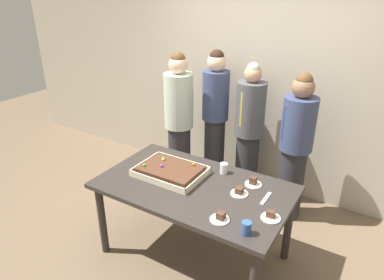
% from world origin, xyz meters
% --- Properties ---
extents(ground_plane, '(12.00, 12.00, 0.00)m').
position_xyz_m(ground_plane, '(0.00, 0.00, 0.00)').
color(ground_plane, brown).
extents(interior_back_panel, '(8.00, 0.12, 3.00)m').
position_xyz_m(interior_back_panel, '(0.00, 1.60, 1.50)').
color(interior_back_panel, '#B2A893').
rests_on(interior_back_panel, ground_plane).
extents(party_table, '(1.68, 0.98, 0.78)m').
position_xyz_m(party_table, '(0.00, 0.00, 0.69)').
color(party_table, '#2D2826').
rests_on(party_table, ground_plane).
extents(sheet_cake, '(0.61, 0.45, 0.10)m').
position_xyz_m(sheet_cake, '(-0.28, 0.05, 0.82)').
color(sheet_cake, beige).
rests_on(sheet_cake, party_table).
extents(plated_slice_near_left, '(0.15, 0.15, 0.06)m').
position_xyz_m(plated_slice_near_left, '(0.40, 0.08, 0.80)').
color(plated_slice_near_left, white).
rests_on(plated_slice_near_left, party_table).
extents(plated_slice_near_right, '(0.15, 0.15, 0.07)m').
position_xyz_m(plated_slice_near_right, '(0.44, 0.28, 0.80)').
color(plated_slice_near_right, white).
rests_on(plated_slice_near_right, party_table).
extents(plated_slice_far_left, '(0.15, 0.15, 0.06)m').
position_xyz_m(plated_slice_far_left, '(0.42, -0.32, 0.80)').
color(plated_slice_far_left, white).
rests_on(plated_slice_far_left, party_table).
extents(plated_slice_far_right, '(0.15, 0.15, 0.06)m').
position_xyz_m(plated_slice_far_right, '(0.74, -0.10, 0.80)').
color(plated_slice_far_right, white).
rests_on(plated_slice_far_right, party_table).
extents(drink_cup_nearest, '(0.07, 0.07, 0.10)m').
position_xyz_m(drink_cup_nearest, '(0.65, -0.36, 0.83)').
color(drink_cup_nearest, '#2D5199').
rests_on(drink_cup_nearest, party_table).
extents(drink_cup_middle, '(0.07, 0.07, 0.10)m').
position_xyz_m(drink_cup_middle, '(0.12, 0.32, 0.83)').
color(drink_cup_middle, white).
rests_on(drink_cup_middle, party_table).
extents(cake_server_utensil, '(0.03, 0.20, 0.01)m').
position_xyz_m(cake_server_utensil, '(0.61, 0.13, 0.78)').
color(cake_server_utensil, silver).
rests_on(cake_server_utensil, party_table).
extents(person_serving_front, '(0.33, 0.33, 1.72)m').
position_xyz_m(person_serving_front, '(-0.74, 0.89, 0.90)').
color(person_serving_front, '#28282D').
rests_on(person_serving_front, ground_plane).
extents(person_green_shirt_behind, '(0.33, 0.33, 1.63)m').
position_xyz_m(person_green_shirt_behind, '(-0.01, 1.23, 0.84)').
color(person_green_shirt_behind, '#28282D').
rests_on(person_green_shirt_behind, ground_plane).
extents(person_striped_tie_right, '(0.34, 0.34, 1.63)m').
position_xyz_m(person_striped_tie_right, '(0.56, 1.10, 0.85)').
color(person_striped_tie_right, '#28282D').
rests_on(person_striped_tie_right, ground_plane).
extents(person_far_right_suit, '(0.31, 0.31, 1.72)m').
position_xyz_m(person_far_right_suit, '(-0.46, 1.24, 0.91)').
color(person_far_right_suit, '#28282D').
rests_on(person_far_right_suit, ground_plane).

